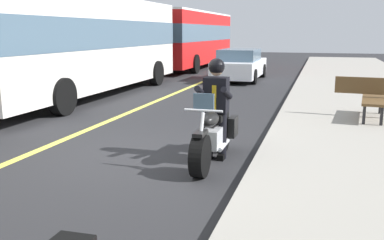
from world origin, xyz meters
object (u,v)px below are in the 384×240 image
motorcycle_main (213,135)px  bench_sidewalk (374,95)px  bus_far (191,37)px  bus_near (83,41)px  car_silver (240,65)px  rider_main (216,100)px

motorcycle_main → bench_sidewalk: motorcycle_main is taller
motorcycle_main → bus_far: size_ratio=0.20×
bus_near → bench_sidewalk: (2.03, 8.92, -1.16)m
bus_far → bench_sidewalk: bearing=31.9°
bench_sidewalk → motorcycle_main: bearing=-35.9°
motorcycle_main → bus_far: (-18.20, -5.90, 1.42)m
bus_near → car_silver: (-6.46, 4.14, -1.18)m
bus_far → car_silver: 7.06m
motorcycle_main → rider_main: rider_main is taller
motorcycle_main → bus_near: (-6.07, -6.00, 1.42)m
bench_sidewalk → bus_near: bearing=-102.8°
car_silver → bus_near: bearing=-32.7°
bus_far → bus_near: bearing=-0.4°
motorcycle_main → bench_sidewalk: size_ratio=1.20×
bus_far → bench_sidewalk: bus_far is taller
motorcycle_main → car_silver: 12.67m
motorcycle_main → car_silver: (-12.53, -1.86, 0.24)m
rider_main → car_silver: rider_main is taller
bus_far → car_silver: (5.67, 4.04, -1.18)m
rider_main → bus_far: (-18.01, -5.90, 0.84)m
rider_main → bus_near: bearing=-134.5°
rider_main → car_silver: (-12.34, -1.85, -0.35)m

